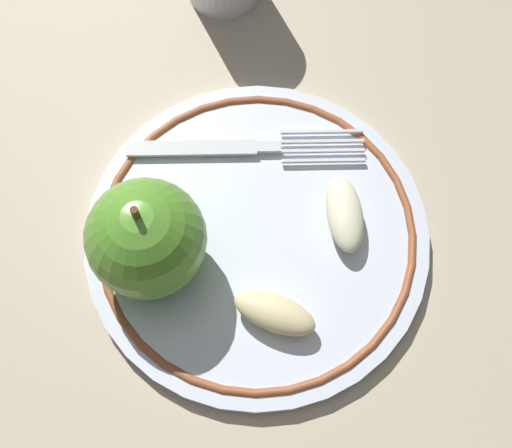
{
  "coord_description": "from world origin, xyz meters",
  "views": [
    {
      "loc": [
        0.14,
        -0.12,
        0.49
      ],
      "look_at": [
        0.02,
        -0.0,
        0.03
      ],
      "focal_mm": 50.0,
      "sensor_mm": 36.0,
      "label": 1
    }
  ],
  "objects": [
    {
      "name": "plate",
      "position": [
        0.02,
        -0.0,
        0.01
      ],
      "size": [
        0.25,
        0.25,
        0.01
      ],
      "color": "silver",
      "rests_on": "ground_plane"
    },
    {
      "name": "ground_plane",
      "position": [
        0.0,
        0.0,
        0.0
      ],
      "size": [
        2.0,
        2.0,
        0.0
      ],
      "primitive_type": "plane",
      "color": "#B6A78C"
    },
    {
      "name": "apple_slice_back",
      "position": [
        0.05,
        0.05,
        0.02
      ],
      "size": [
        0.06,
        0.06,
        0.02
      ],
      "primitive_type": "ellipsoid",
      "rotation": [
        0.0,
        0.0,
        2.47
      ],
      "color": "#E9E8BF",
      "rests_on": "plate"
    },
    {
      "name": "apple_slice_front",
      "position": [
        0.07,
        -0.03,
        0.02
      ],
      "size": [
        0.06,
        0.05,
        0.02
      ],
      "primitive_type": "ellipsoid",
      "rotation": [
        0.0,
        0.0,
        3.56
      ],
      "color": "beige",
      "rests_on": "plate"
    },
    {
      "name": "fork",
      "position": [
        -0.04,
        0.04,
        0.02
      ],
      "size": [
        0.14,
        0.14,
        0.0
      ],
      "rotation": [
        0.0,
        0.0,
        0.81
      ],
      "color": "silver",
      "rests_on": "plate"
    },
    {
      "name": "apple_red_whole",
      "position": [
        -0.02,
        -0.06,
        0.05
      ],
      "size": [
        0.08,
        0.08,
        0.09
      ],
      "color": "#53932C",
      "rests_on": "plate"
    }
  ]
}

